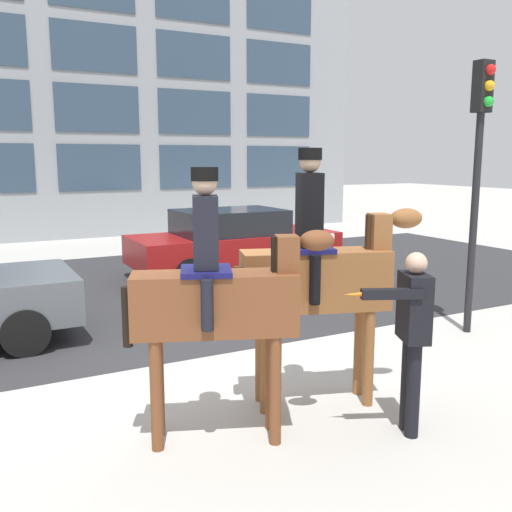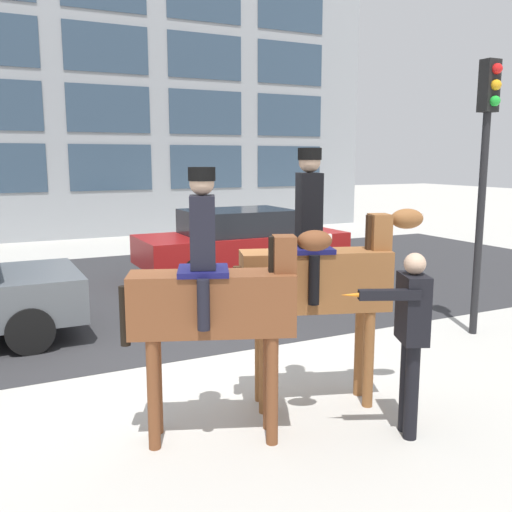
{
  "view_description": "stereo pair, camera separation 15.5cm",
  "coord_description": "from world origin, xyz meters",
  "px_view_note": "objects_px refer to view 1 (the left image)",
  "views": [
    {
      "loc": [
        -2.54,
        -6.23,
        2.61
      ],
      "look_at": [
        0.25,
        -0.89,
        1.58
      ],
      "focal_mm": 40.0,
      "sensor_mm": 36.0,
      "label": 1
    },
    {
      "loc": [
        -2.4,
        -6.3,
        2.61
      ],
      "look_at": [
        0.25,
        -0.89,
        1.58
      ],
      "focal_mm": 40.0,
      "sensor_mm": 36.0,
      "label": 2
    }
  ],
  "objects_px": {
    "mounted_horse_lead": "(219,298)",
    "pedestrian_bystander": "(412,328)",
    "street_car_far_lane": "(233,241)",
    "traffic_light": "(479,154)",
    "mounted_horse_companion": "(319,273)"
  },
  "relations": [
    {
      "from": "mounted_horse_lead",
      "to": "traffic_light",
      "type": "xyz_separation_m",
      "value": [
        4.71,
        1.31,
        1.3
      ]
    },
    {
      "from": "mounted_horse_lead",
      "to": "street_car_far_lane",
      "type": "height_order",
      "value": "mounted_horse_lead"
    },
    {
      "from": "mounted_horse_companion",
      "to": "street_car_far_lane",
      "type": "distance_m",
      "value": 7.01
    },
    {
      "from": "mounted_horse_lead",
      "to": "mounted_horse_companion",
      "type": "height_order",
      "value": "mounted_horse_companion"
    },
    {
      "from": "street_car_far_lane",
      "to": "traffic_light",
      "type": "bearing_deg",
      "value": -76.77
    },
    {
      "from": "traffic_light",
      "to": "street_car_far_lane",
      "type": "bearing_deg",
      "value": 103.23
    },
    {
      "from": "street_car_far_lane",
      "to": "traffic_light",
      "type": "relative_size",
      "value": 1.16
    },
    {
      "from": "mounted_horse_lead",
      "to": "mounted_horse_companion",
      "type": "distance_m",
      "value": 1.28
    },
    {
      "from": "traffic_light",
      "to": "mounted_horse_companion",
      "type": "bearing_deg",
      "value": -162.92
    },
    {
      "from": "pedestrian_bystander",
      "to": "traffic_light",
      "type": "bearing_deg",
      "value": -122.46
    },
    {
      "from": "mounted_horse_lead",
      "to": "street_car_far_lane",
      "type": "xyz_separation_m",
      "value": [
        3.4,
        6.89,
        -0.6
      ]
    },
    {
      "from": "mounted_horse_lead",
      "to": "traffic_light",
      "type": "distance_m",
      "value": 5.06
    },
    {
      "from": "mounted_horse_lead",
      "to": "pedestrian_bystander",
      "type": "xyz_separation_m",
      "value": [
        1.64,
        -0.74,
        -0.32
      ]
    },
    {
      "from": "mounted_horse_companion",
      "to": "pedestrian_bystander",
      "type": "relative_size",
      "value": 1.54
    },
    {
      "from": "mounted_horse_lead",
      "to": "mounted_horse_companion",
      "type": "relative_size",
      "value": 0.93
    }
  ]
}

